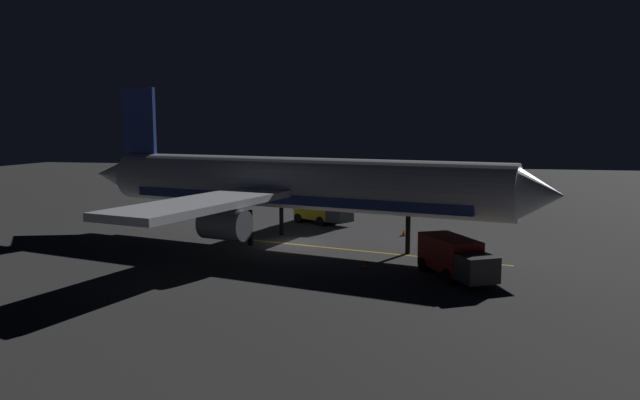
% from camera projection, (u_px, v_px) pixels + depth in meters
% --- Properties ---
extents(ground_plane, '(180.00, 180.00, 0.20)m').
position_uv_depth(ground_plane, '(296.00, 244.00, 47.72)').
color(ground_plane, '#323233').
extents(apron_guide_stripe, '(6.28, 24.65, 0.01)m').
position_uv_depth(apron_guide_stripe, '(341.00, 249.00, 45.26)').
color(apron_guide_stripe, gold).
rests_on(apron_guide_stripe, ground_plane).
extents(airliner, '(35.07, 40.79, 12.68)m').
position_uv_depth(airliner, '(288.00, 185.00, 47.41)').
color(airliner, white).
rests_on(airliner, ground_plane).
extents(baggage_truck, '(6.57, 4.90, 2.46)m').
position_uv_depth(baggage_truck, '(454.00, 258.00, 36.41)').
color(baggage_truck, maroon).
rests_on(baggage_truck, ground_plane).
extents(catering_truck, '(4.72, 6.13, 2.25)m').
position_uv_depth(catering_truck, '(321.00, 212.00, 56.76)').
color(catering_truck, gold).
rests_on(catering_truck, ground_plane).
extents(ground_crew_worker, '(0.40, 0.40, 1.74)m').
position_uv_depth(ground_crew_worker, '(479.00, 255.00, 39.04)').
color(ground_crew_worker, black).
rests_on(ground_crew_worker, ground_plane).
extents(traffic_cone_near_left, '(0.50, 0.50, 0.55)m').
position_uv_depth(traffic_cone_near_left, '(404.00, 233.00, 50.67)').
color(traffic_cone_near_left, '#EA590F').
rests_on(traffic_cone_near_left, ground_plane).
extents(traffic_cone_near_right, '(0.50, 0.50, 0.55)m').
position_uv_depth(traffic_cone_near_right, '(364.00, 264.00, 39.14)').
color(traffic_cone_near_right, '#EA590F').
rests_on(traffic_cone_near_right, ground_plane).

